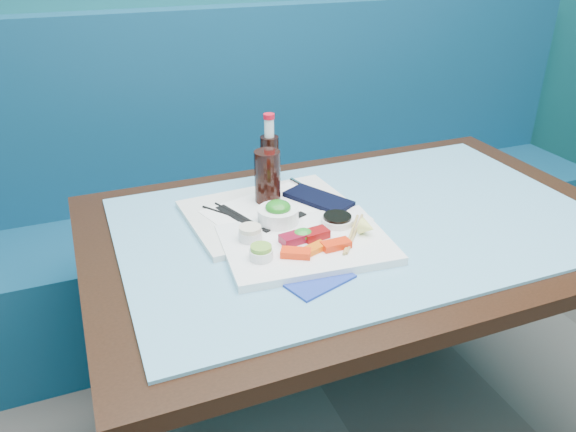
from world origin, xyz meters
name	(u,v)px	position (x,y,z in m)	size (l,w,h in m)	color
booth_bench	(258,214)	(0.00, 2.29, 0.37)	(3.00, 0.56, 1.17)	navy
dining_table	(359,251)	(0.00, 1.45, 0.67)	(1.40, 0.90, 0.75)	black
glass_top	(361,222)	(0.00, 1.45, 0.75)	(1.22, 0.76, 0.01)	#66AACC
sashimi_plate	(306,244)	(-0.19, 1.38, 0.77)	(0.39, 0.28, 0.02)	white
salmon_left	(296,253)	(-0.24, 1.32, 0.79)	(0.07, 0.03, 0.02)	#FF300A
salmon_mid	(315,248)	(-0.19, 1.33, 0.78)	(0.06, 0.03, 0.01)	#F75F09
salmon_right	(336,245)	(-0.14, 1.32, 0.79)	(0.07, 0.03, 0.02)	red
tuna_left	(294,238)	(-0.22, 1.38, 0.79)	(0.06, 0.04, 0.02)	maroon
tuna_right	(315,234)	(-0.16, 1.38, 0.79)	(0.06, 0.04, 0.02)	maroon
seaweed_garnish	(303,234)	(-0.19, 1.39, 0.79)	(0.05, 0.04, 0.03)	#219224
ramekin_wasabi	(261,254)	(-0.31, 1.34, 0.79)	(0.05, 0.05, 0.02)	white
wasabi_fill	(261,248)	(-0.31, 1.34, 0.81)	(0.05, 0.05, 0.01)	#74AF38
ramekin_ginger	(250,235)	(-0.31, 1.43, 0.79)	(0.06, 0.06, 0.02)	silver
ginger_fill	(250,229)	(-0.31, 1.43, 0.81)	(0.05, 0.05, 0.01)	beige
soy_dish	(337,221)	(-0.08, 1.43, 0.79)	(0.08, 0.08, 0.02)	white
soy_fill	(337,217)	(-0.08, 1.43, 0.80)	(0.07, 0.07, 0.01)	black
lemon_wedge	(367,228)	(-0.04, 1.35, 0.80)	(0.04, 0.04, 0.03)	#FCFF78
chopstick_sleeve	(284,222)	(-0.20, 1.48, 0.78)	(0.14, 0.02, 0.00)	black
wooden_chopstick_a	(351,234)	(-0.08, 1.36, 0.78)	(0.01, 0.01, 0.20)	tan
wooden_chopstick_b	(355,233)	(-0.07, 1.36, 0.78)	(0.01, 0.01, 0.20)	tan
serving_tray	(272,213)	(-0.21, 1.56, 0.77)	(0.43, 0.32, 0.02)	white
paper_placemat	(271,210)	(-0.21, 1.56, 0.78)	(0.31, 0.22, 0.00)	white
seaweed_bowl	(278,216)	(-0.22, 1.49, 0.79)	(0.10, 0.10, 0.04)	white
seaweed_salad	(278,207)	(-0.22, 1.49, 0.82)	(0.06, 0.06, 0.03)	#1F7D1C
cola_glass	(267,177)	(-0.20, 1.62, 0.85)	(0.07, 0.07, 0.14)	black
navy_pouch	(318,199)	(-0.07, 1.56, 0.78)	(0.08, 0.19, 0.01)	black
fork	(301,185)	(-0.08, 1.67, 0.78)	(0.01, 0.01, 0.10)	silver
black_chopstick_a	(236,217)	(-0.30, 1.55, 0.78)	(0.01, 0.01, 0.22)	black
black_chopstick_b	(239,217)	(-0.30, 1.55, 0.78)	(0.01, 0.01, 0.21)	black
tray_sleeve	(238,217)	(-0.30, 1.55, 0.78)	(0.03, 0.16, 0.00)	black
cola_bottle_body	(270,162)	(-0.14, 1.74, 0.83)	(0.05, 0.05, 0.15)	black
cola_bottle_neck	(269,128)	(-0.14, 1.74, 0.94)	(0.03, 0.03, 0.05)	white
cola_bottle_cap	(269,116)	(-0.14, 1.74, 0.97)	(0.03, 0.03, 0.01)	red
blue_napkin	(309,274)	(-0.23, 1.27, 0.76)	(0.15, 0.15, 0.01)	#1C379C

